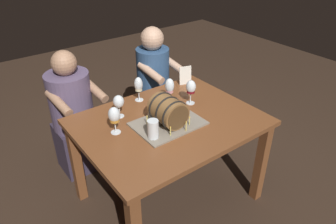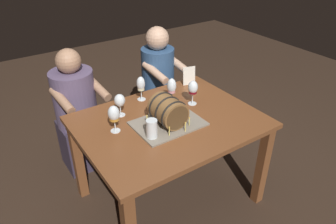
% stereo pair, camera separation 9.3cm
% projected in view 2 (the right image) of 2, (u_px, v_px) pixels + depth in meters
% --- Properties ---
extents(ground_plane, '(8.00, 8.00, 0.00)m').
position_uv_depth(ground_plane, '(169.00, 196.00, 2.67)').
color(ground_plane, '#332319').
extents(dining_table, '(1.27, 0.98, 0.75)m').
position_uv_depth(dining_table, '(169.00, 133.00, 2.34)').
color(dining_table, brown).
rests_on(dining_table, ground).
extents(barrel_cake, '(0.47, 0.34, 0.22)m').
position_uv_depth(barrel_cake, '(168.00, 113.00, 2.19)').
color(barrel_cake, gray).
rests_on(barrel_cake, dining_table).
extents(wine_glass_rose, '(0.07, 0.07, 0.20)m').
position_uv_depth(wine_glass_rose, '(172.00, 87.00, 2.44)').
color(wine_glass_rose, white).
rests_on(wine_glass_rose, dining_table).
extents(wine_glass_white, '(0.07, 0.07, 0.20)m').
position_uv_depth(wine_glass_white, '(141.00, 85.00, 2.48)').
color(wine_glass_white, white).
rests_on(wine_glass_white, dining_table).
extents(wine_glass_amber, '(0.08, 0.08, 0.19)m').
position_uv_depth(wine_glass_amber, '(114.00, 115.00, 2.10)').
color(wine_glass_amber, white).
rests_on(wine_glass_amber, dining_table).
extents(wine_glass_empty, '(0.08, 0.08, 0.17)m').
position_uv_depth(wine_glass_empty, '(120.00, 101.00, 2.28)').
color(wine_glass_empty, white).
rests_on(wine_glass_empty, dining_table).
extents(wine_glass_red, '(0.08, 0.08, 0.20)m').
position_uv_depth(wine_glass_red, '(193.00, 88.00, 2.42)').
color(wine_glass_red, white).
rests_on(wine_glass_red, dining_table).
extents(beer_pint, '(0.07, 0.07, 0.14)m').
position_uv_depth(beer_pint, '(152.00, 130.00, 2.06)').
color(beer_pint, white).
rests_on(beer_pint, dining_table).
extents(menu_card, '(0.11, 0.05, 0.16)m').
position_uv_depth(menu_card, '(189.00, 76.00, 2.75)').
color(menu_card, silver).
rests_on(menu_card, dining_table).
extents(person_seated_left, '(0.43, 0.51, 1.13)m').
position_uv_depth(person_seated_left, '(78.00, 115.00, 2.77)').
color(person_seated_left, '#372D40').
rests_on(person_seated_left, ground).
extents(person_seated_right, '(0.38, 0.48, 1.17)m').
position_uv_depth(person_seated_right, '(158.00, 91.00, 3.17)').
color(person_seated_right, '#1B2D46').
rests_on(person_seated_right, ground).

